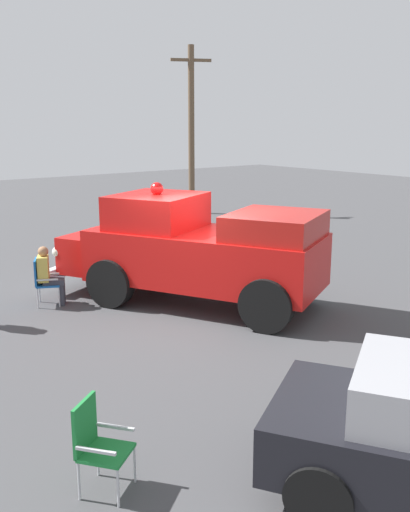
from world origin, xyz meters
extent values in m
plane|color=#424244|center=(0.00, 0.00, 0.00)|extent=(60.00, 60.00, 0.00)
cylinder|color=black|center=(1.31, -1.34, 0.52)|extent=(0.75, 1.07, 1.04)
cylinder|color=black|center=(-0.48, -2.23, 0.52)|extent=(0.75, 1.07, 1.04)
cylinder|color=black|center=(-0.26, 1.79, 0.52)|extent=(0.75, 1.07, 1.04)
cylinder|color=black|center=(-2.05, 0.90, 0.52)|extent=(0.75, 1.07, 1.04)
cube|color=red|center=(-0.37, -0.22, 1.05)|extent=(4.07, 5.32, 1.10)
cube|color=red|center=(0.91, -2.77, 0.92)|extent=(1.98, 1.59, 0.84)
cube|color=red|center=(0.15, -1.25, 1.95)|extent=(2.46, 2.37, 0.76)
cube|color=#B21914|center=(-1.06, 1.16, 1.80)|extent=(2.51, 2.40, 0.60)
cube|color=silver|center=(1.11, -3.17, 0.92)|extent=(1.34, 0.75, 0.64)
cube|color=silver|center=(1.15, -3.26, 0.50)|extent=(2.09, 1.18, 0.24)
sphere|color=white|center=(1.80, -2.83, 1.00)|extent=(0.35, 0.35, 0.26)
sphere|color=white|center=(0.41, -3.52, 1.00)|extent=(0.35, 0.35, 0.26)
sphere|color=red|center=(0.15, -1.25, 2.45)|extent=(0.38, 0.38, 0.28)
cylinder|color=black|center=(1.63, 5.12, 0.34)|extent=(0.57, 0.72, 0.68)
cylinder|color=black|center=(3.04, 5.96, 0.34)|extent=(0.57, 0.72, 0.68)
cylinder|color=#B7BABF|center=(2.00, -2.37, 0.22)|extent=(0.04, 0.04, 0.44)
cylinder|color=#B7BABF|center=(2.20, -1.98, 0.22)|extent=(0.04, 0.04, 0.44)
cylinder|color=#B7BABF|center=(2.39, -2.57, 0.22)|extent=(0.04, 0.04, 0.44)
cylinder|color=#B7BABF|center=(2.59, -2.18, 0.22)|extent=(0.04, 0.04, 0.44)
cube|color=#1959A5|center=(2.29, -2.28, 0.46)|extent=(0.65, 0.65, 0.04)
cube|color=#1959A5|center=(2.51, -2.38, 0.74)|extent=(0.25, 0.45, 0.56)
cube|color=#B7BABF|center=(2.18, -2.49, 0.62)|extent=(0.41, 0.23, 0.03)
cube|color=#B7BABF|center=(2.40, -2.06, 0.62)|extent=(0.41, 0.23, 0.03)
cylinder|color=#B7BABF|center=(4.10, 4.26, 0.22)|extent=(0.04, 0.04, 0.44)
cylinder|color=#B7BABF|center=(4.45, 4.52, 0.22)|extent=(0.04, 0.04, 0.44)
cylinder|color=#B7BABF|center=(4.36, 3.91, 0.22)|extent=(0.04, 0.04, 0.44)
cylinder|color=#B7BABF|center=(4.71, 4.17, 0.22)|extent=(0.04, 0.04, 0.44)
cube|color=#1E7F38|center=(4.40, 4.21, 0.46)|extent=(0.67, 0.67, 0.04)
cube|color=#1E7F38|center=(4.55, 4.02, 0.74)|extent=(0.41, 0.32, 0.56)
cube|color=#B7BABF|center=(4.21, 4.07, 0.62)|extent=(0.29, 0.38, 0.03)
cube|color=#B7BABF|center=(4.60, 4.36, 0.62)|extent=(0.29, 0.38, 0.03)
cylinder|color=#383842|center=(2.01, -2.24, 0.23)|extent=(0.17, 0.17, 0.45)
cylinder|color=#383842|center=(2.10, -2.06, 0.23)|extent=(0.17, 0.17, 0.45)
cube|color=#383842|center=(2.15, -2.31, 0.51)|extent=(0.46, 0.33, 0.13)
cube|color=#383842|center=(2.24, -2.13, 0.51)|extent=(0.46, 0.33, 0.13)
cube|color=gold|center=(2.37, -2.31, 0.81)|extent=(0.38, 0.46, 0.54)
sphere|color=#9E704C|center=(2.35, -2.30, 1.18)|extent=(0.30, 0.30, 0.22)
cylinder|color=brown|center=(-7.79, -10.68, 3.46)|extent=(0.26, 0.26, 6.92)
cube|color=brown|center=(-7.79, -10.68, 6.32)|extent=(1.59, 0.82, 0.12)
camera|label=1|loc=(6.90, 9.11, 3.85)|focal=40.16mm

